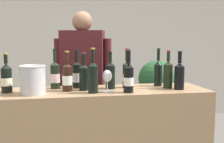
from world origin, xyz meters
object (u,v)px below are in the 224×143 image
ice_bucket (33,80)px  wine_glass (107,77)px  wine_bottle_5 (158,72)px  wine_bottle_10 (168,74)px  wine_bottle_9 (84,76)px  wine_bottle_8 (6,78)px  wine_bottle_7 (129,78)px  wine_bottle_2 (77,74)px  potted_shrub (162,93)px  wine_bottle_4 (55,75)px  person_server (83,97)px  wine_bottle_0 (179,75)px  wine_bottle_11 (110,74)px  wine_bottle_1 (93,76)px  wine_bottle_6 (127,74)px  wine_bottle_3 (67,77)px

ice_bucket → wine_glass: bearing=-1.1°
wine_bottle_5 → wine_bottle_10: (0.04, -0.12, -0.00)m
wine_bottle_9 → ice_bucket: (-0.39, -0.10, -0.01)m
wine_bottle_8 → wine_bottle_10: bearing=-1.6°
wine_bottle_9 → wine_bottle_7: bearing=-25.6°
wine_bottle_2 → potted_shrub: 1.57m
wine_bottle_7 → wine_bottle_10: wine_bottle_7 is taller
wine_bottle_4 → person_server: size_ratio=0.20×
ice_bucket → wine_bottle_0: bearing=-0.3°
wine_bottle_7 → wine_bottle_8: 0.95m
potted_shrub → wine_bottle_10: bearing=-108.3°
wine_bottle_11 → wine_bottle_8: bearing=-178.5°
wine_bottle_4 → wine_bottle_8: bearing=-163.5°
wine_bottle_7 → person_server: bearing=111.4°
wine_bottle_10 → ice_bucket: (-1.10, -0.07, -0.01)m
wine_bottle_1 → wine_bottle_4: size_ratio=1.05×
wine_bottle_9 → potted_shrub: wine_bottle_9 is taller
wine_bottle_1 → person_server: 0.79m
wine_bottle_6 → wine_bottle_7: bearing=-100.4°
wine_bottle_1 → wine_bottle_5: bearing=20.6°
wine_bottle_10 → wine_glass: wine_bottle_10 is taller
wine_glass → wine_bottle_3: bearing=163.8°
wine_bottle_11 → wine_bottle_0: bearing=-13.8°
wine_bottle_8 → wine_bottle_4: bearing=16.5°
wine_bottle_1 → wine_bottle_2: bearing=114.3°
wine_bottle_4 → wine_bottle_6: 0.61m
wine_bottle_1 → wine_bottle_8: bearing=167.8°
wine_bottle_3 → wine_bottle_8: 0.47m
wine_bottle_5 → wine_bottle_7: (-0.33, -0.26, -0.01)m
wine_bottle_1 → wine_bottle_5: size_ratio=1.04×
person_server → potted_shrub: person_server is taller
wine_bottle_7 → wine_bottle_5: bearing=37.6°
wine_bottle_2 → person_server: (0.09, 0.48, -0.30)m
wine_bottle_4 → potted_shrub: 1.70m
wine_bottle_5 → wine_bottle_0: bearing=-60.6°
ice_bucket → wine_bottle_4: bearing=53.8°
wine_bottle_6 → potted_shrub: 1.34m
wine_bottle_0 → wine_bottle_5: size_ratio=0.94×
wine_bottle_2 → wine_bottle_5: wine_bottle_5 is taller
wine_bottle_8 → ice_bucket: (0.21, -0.11, -0.00)m
wine_bottle_3 → wine_bottle_8: size_ratio=1.04×
wine_bottle_4 → wine_bottle_10: 0.95m
wine_bottle_0 → wine_bottle_3: wine_bottle_3 is taller
wine_bottle_9 → ice_bucket: 0.40m
wine_bottle_3 → wine_glass: bearing=-16.2°
wine_bottle_10 → person_server: 0.96m
wine_bottle_1 → wine_bottle_10: size_ratio=1.09×
wine_bottle_0 → wine_bottle_7: size_ratio=0.95×
wine_bottle_11 → wine_bottle_5: bearing=8.1°
wine_bottle_9 → wine_bottle_3: bearing=-171.8°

